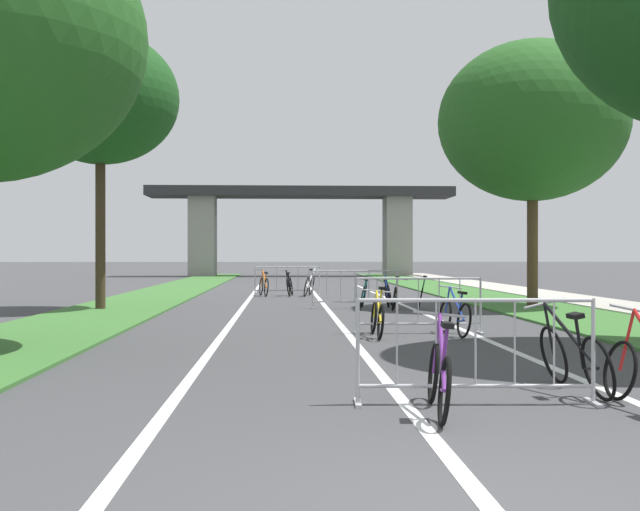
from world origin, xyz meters
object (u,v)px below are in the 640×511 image
Objects in this scene: crowd_barrier_fourth at (287,281)px; bicycle_silver_5 at (395,296)px; bicycle_yellow_8 at (377,317)px; bicycle_teal_4 at (363,295)px; tree_left_pine_far at (100,98)px; crowd_barrier_second at (418,306)px; bicycle_blue_0 at (455,316)px; bicycle_orange_2 at (264,286)px; bicycle_white_6 at (309,285)px; bicycle_green_9 at (421,296)px; crowd_barrier_third at (355,289)px; bicycle_black_11 at (574,357)px; crowd_barrier_nearest at (475,352)px; bicycle_blue_10 at (388,294)px; tree_right_maple_mid at (532,122)px; bicycle_black_1 at (290,286)px; bicycle_purple_3 at (439,376)px.

crowd_barrier_fourth reaches higher than bicycle_silver_5.
bicycle_teal_4 is at bearing 86.54° from bicycle_yellow_8.
tree_left_pine_far is at bearing -123.61° from crowd_barrier_fourth.
crowd_barrier_second reaches higher than bicycle_teal_4.
crowd_barrier_second reaches higher than bicycle_yellow_8.
bicycle_blue_0 is at bearing -73.28° from bicycle_teal_4.
bicycle_orange_2 is 0.98× the size of bicycle_white_6.
bicycle_green_9 is (0.60, 6.89, 0.00)m from bicycle_blue_0.
bicycle_blue_0 is at bearing -81.05° from crowd_barrier_third.
crowd_barrier_nearest is at bearing -157.70° from bicycle_black_11.
bicycle_orange_2 reaches higher than bicycle_teal_4.
bicycle_yellow_8 is 0.96× the size of bicycle_black_11.
bicycle_blue_10 is (-0.16, 7.91, -0.00)m from bicycle_blue_0.
tree_right_maple_mid reaches higher than bicycle_silver_5.
tree_right_maple_mid is 4.28× the size of bicycle_teal_4.
bicycle_black_1 is 0.96× the size of bicycle_yellow_8.
crowd_barrier_second is at bearing -85.40° from crowd_barrier_third.
bicycle_orange_2 is at bearing 97.21° from crowd_barrier_nearest.
tree_right_maple_mid is at bearing 3.34° from tree_left_pine_far.
crowd_barrier_nearest is 20.25m from bicycle_white_6.
bicycle_white_6 is (-1.03, 6.34, -0.13)m from crowd_barrier_third.
bicycle_black_1 reaches higher than bicycle_teal_4.
bicycle_yellow_8 is at bearing 100.03° from bicycle_black_11.
tree_left_pine_far is 4.41× the size of bicycle_green_9.
bicycle_silver_5 is (1.56, 13.73, 0.00)m from bicycle_purple_3.
crowd_barrier_second is at bearing -77.97° from bicycle_teal_4.
bicycle_purple_3 is 6.85m from bicycle_yellow_8.
bicycle_silver_5 is at bearing -30.36° from crowd_barrier_third.
bicycle_teal_4 is at bearing -172.34° from bicycle_green_9.
bicycle_blue_10 is (3.65, -5.91, -0.02)m from bicycle_orange_2.
crowd_barrier_nearest and crowd_barrier_third have the same top height.
bicycle_yellow_8 is at bearing -92.08° from bicycle_orange_2.
bicycle_yellow_8 is at bearing 178.27° from bicycle_blue_0.
crowd_barrier_third is at bearing -178.43° from tree_right_maple_mid.
tree_right_maple_mid is 4.19× the size of bicycle_black_11.
crowd_barrier_fourth reaches higher than bicycle_white_6.
crowd_barrier_fourth is 8.22m from bicycle_green_9.
tree_right_maple_mid reaches higher than bicycle_black_1.
bicycle_orange_2 is at bearing -151.27° from crowd_barrier_fourth.
bicycle_white_6 is at bearing 92.63° from bicycle_black_11.
bicycle_teal_4 is (7.00, 0.18, -5.23)m from tree_left_pine_far.
bicycle_black_1 is 0.99× the size of bicycle_silver_5.
tree_right_maple_mid is at bearing -44.92° from crowd_barrier_fourth.
bicycle_green_9 reaches higher than bicycle_blue_0.
bicycle_blue_10 is at bearing -58.52° from bicycle_white_6.
bicycle_teal_4 is 1.04× the size of bicycle_green_9.
crowd_barrier_nearest is 13.88m from crowd_barrier_third.
bicycle_white_6 is 6.12m from bicycle_blue_10.
bicycle_silver_5 is (2.77, -6.96, -0.01)m from bicycle_black_1.
tree_right_maple_mid reaches higher than bicycle_blue_10.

